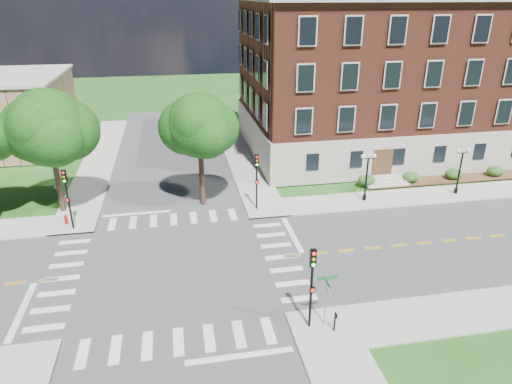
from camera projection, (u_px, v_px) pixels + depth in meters
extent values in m
plane|color=#194A15|center=(176.00, 268.00, 30.35)|extent=(160.00, 160.00, 0.00)
cube|color=#3D3D3F|center=(176.00, 267.00, 30.35)|extent=(90.00, 12.00, 0.01)
cube|color=#3D3D3F|center=(176.00, 267.00, 30.35)|extent=(12.00, 90.00, 0.01)
cube|color=#9E9B93|center=(431.00, 195.00, 41.13)|extent=(34.00, 3.50, 0.12)
cube|color=#9E9B93|center=(240.00, 152.00, 52.36)|extent=(3.50, 34.00, 0.12)
cube|color=#9E9B93|center=(99.00, 160.00, 49.79)|extent=(3.50, 34.00, 0.12)
cube|color=silver|center=(292.00, 235.00, 34.52)|extent=(0.40, 5.50, 0.00)
cube|color=#A7A093|center=(378.00, 129.00, 53.30)|extent=(30.00, 20.00, 4.20)
cube|color=maroon|center=(386.00, 59.00, 50.11)|extent=(29.55, 19.70, 11.80)
cube|color=#472D19|center=(382.00, 163.00, 43.73)|extent=(2.00, 0.10, 2.80)
cylinder|color=#302218|center=(59.00, 188.00, 37.31)|extent=(0.44, 0.44, 4.06)
sphere|color=#15380F|center=(48.00, 128.00, 35.29)|extent=(6.09, 6.09, 6.09)
cylinder|color=#302218|center=(202.00, 180.00, 38.58)|extent=(0.44, 0.44, 4.27)
sphere|color=#15380F|center=(199.00, 125.00, 36.67)|extent=(5.30, 5.30, 5.30)
cylinder|color=black|center=(311.00, 297.00, 24.07)|extent=(0.14, 0.14, 3.80)
cube|color=black|center=(313.00, 258.00, 23.11)|extent=(0.33, 0.23, 1.00)
cylinder|color=red|center=(314.00, 254.00, 22.87)|extent=(0.18, 0.06, 0.18)
cylinder|color=orange|center=(314.00, 259.00, 23.00)|extent=(0.18, 0.06, 0.18)
cylinder|color=#19E533|center=(313.00, 265.00, 23.13)|extent=(0.18, 0.06, 0.18)
cube|color=black|center=(312.00, 290.00, 23.67)|extent=(0.30, 0.13, 0.30)
cylinder|color=black|center=(257.00, 188.00, 37.69)|extent=(0.14, 0.14, 3.80)
cube|color=black|center=(257.00, 160.00, 36.73)|extent=(0.34, 0.26, 1.00)
cylinder|color=red|center=(257.00, 157.00, 36.48)|extent=(0.18, 0.07, 0.18)
cylinder|color=orange|center=(257.00, 161.00, 36.62)|extent=(0.18, 0.07, 0.18)
cylinder|color=#19E533|center=(257.00, 165.00, 36.75)|extent=(0.18, 0.07, 0.18)
cube|color=black|center=(257.00, 182.00, 37.29)|extent=(0.31, 0.16, 0.30)
cylinder|color=black|center=(69.00, 206.00, 34.46)|extent=(0.14, 0.14, 3.80)
cube|color=black|center=(64.00, 176.00, 33.51)|extent=(0.36, 0.29, 1.00)
cylinder|color=red|center=(63.00, 173.00, 33.26)|extent=(0.19, 0.09, 0.18)
cylinder|color=orange|center=(64.00, 177.00, 33.39)|extent=(0.19, 0.09, 0.18)
cylinder|color=#19E533|center=(65.00, 181.00, 33.52)|extent=(0.19, 0.09, 0.18)
cube|color=black|center=(68.00, 200.00, 34.06)|extent=(0.32, 0.19, 0.30)
cylinder|color=black|center=(364.00, 197.00, 39.96)|extent=(0.32, 0.32, 0.50)
cylinder|color=black|center=(366.00, 180.00, 39.30)|extent=(0.16, 0.16, 3.80)
cube|color=black|center=(368.00, 158.00, 38.53)|extent=(1.00, 0.06, 0.06)
sphere|color=white|center=(363.00, 157.00, 38.36)|extent=(0.36, 0.36, 0.36)
sphere|color=white|center=(374.00, 156.00, 38.53)|extent=(0.36, 0.36, 0.36)
cylinder|color=black|center=(456.00, 191.00, 41.31)|extent=(0.32, 0.32, 0.50)
cylinder|color=black|center=(459.00, 174.00, 40.65)|extent=(0.16, 0.16, 3.80)
cube|color=black|center=(463.00, 153.00, 39.87)|extent=(1.00, 0.06, 0.06)
sphere|color=white|center=(458.00, 151.00, 39.71)|extent=(0.36, 0.36, 0.36)
sphere|color=white|center=(469.00, 150.00, 39.88)|extent=(0.36, 0.36, 0.36)
cylinder|color=gray|center=(326.00, 301.00, 24.36)|extent=(0.07, 0.07, 3.10)
cube|color=#0B5E25|center=(327.00, 278.00, 23.78)|extent=(1.10, 0.03, 0.20)
cube|color=#0B5E25|center=(327.00, 282.00, 23.88)|extent=(0.03, 1.10, 0.20)
cube|color=silver|center=(327.00, 289.00, 24.06)|extent=(0.03, 0.75, 0.25)
cylinder|color=black|center=(335.00, 322.00, 24.24)|extent=(0.10, 0.10, 1.20)
cube|color=black|center=(336.00, 316.00, 23.95)|extent=(0.14, 0.08, 0.22)
cylinder|color=#A40C0D|center=(67.00, 223.00, 35.90)|extent=(0.32, 0.32, 0.10)
cylinder|color=#A40C0D|center=(66.00, 220.00, 35.80)|extent=(0.22, 0.22, 0.60)
sphere|color=#A40C0D|center=(65.00, 216.00, 35.67)|extent=(0.24, 0.24, 0.24)
cylinder|color=#A40C0D|center=(66.00, 219.00, 35.77)|extent=(0.35, 0.12, 0.12)
cylinder|color=#A40C0D|center=(66.00, 219.00, 35.77)|extent=(0.12, 0.35, 0.12)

